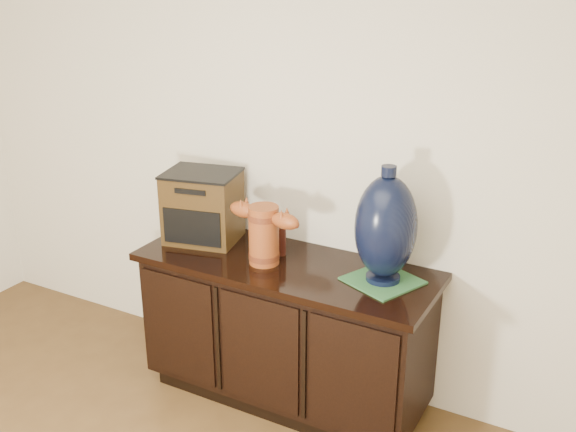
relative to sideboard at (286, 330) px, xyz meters
The scene contains 6 objects.
sideboard is the anchor object (origin of this frame).
terracotta_vessel 0.54m from the sideboard, 152.79° to the right, with size 0.41×0.17×0.29m.
tv_radio 0.75m from the sideboard, behind, with size 0.42×0.36×0.36m.
green_mat 0.61m from the sideboard, ahead, with size 0.29×0.29×0.01m, color #2C6334.
lamp_base 0.79m from the sideboard, ahead, with size 0.36×0.36×0.53m.
spray_can 0.46m from the sideboard, 133.31° to the left, with size 0.06×0.06×0.17m.
Camera 1 is at (1.41, -0.33, 2.12)m, focal length 42.00 mm.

